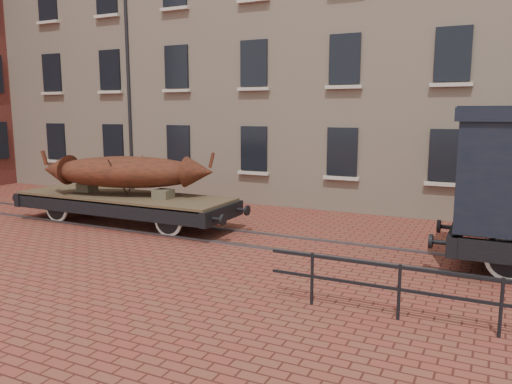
% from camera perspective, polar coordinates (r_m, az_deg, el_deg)
% --- Properties ---
extents(ground, '(90.00, 90.00, 0.00)m').
position_cam_1_polar(ground, '(14.18, 0.04, -5.56)').
color(ground, maroon).
extents(warehouse_cream, '(40.00, 10.19, 14.00)m').
position_cam_1_polar(warehouse_cream, '(22.78, 18.95, 17.27)').
color(warehouse_cream, beige).
rests_on(warehouse_cream, ground).
extents(rail_track, '(30.00, 1.52, 0.06)m').
position_cam_1_polar(rail_track, '(14.17, 0.04, -5.44)').
color(rail_track, '#59595E').
rests_on(rail_track, ground).
extents(flatcar_wagon, '(8.22, 2.23, 1.24)m').
position_cam_1_polar(flatcar_wagon, '(16.58, -14.85, -0.96)').
color(flatcar_wagon, '#4E4029').
rests_on(flatcar_wagon, ground).
extents(iron_boat, '(5.64, 3.02, 1.41)m').
position_cam_1_polar(iron_boat, '(16.35, -14.58, 2.24)').
color(iron_boat, '#612414').
rests_on(iron_boat, flatcar_wagon).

